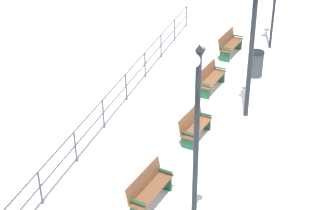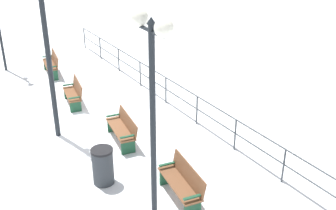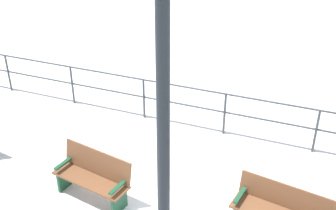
{
  "view_description": "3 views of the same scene",
  "coord_description": "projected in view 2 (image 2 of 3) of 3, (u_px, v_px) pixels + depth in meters",
  "views": [
    {
      "loc": [
        3.19,
        -14.11,
        8.34
      ],
      "look_at": [
        -1.11,
        -0.51,
        0.36
      ],
      "focal_mm": 53.75,
      "sensor_mm": 36.0,
      "label": 1
    },
    {
      "loc": [
        4.64,
        11.94,
        6.64
      ],
      "look_at": [
        -1.98,
        1.4,
        0.68
      ],
      "focal_mm": 45.83,
      "sensor_mm": 36.0,
      "label": 2
    },
    {
      "loc": [
        5.25,
        1.79,
        5.33
      ],
      "look_at": [
        -2.39,
        -1.16,
        0.69
      ],
      "focal_mm": 46.85,
      "sensor_mm": 36.0,
      "label": 3
    }
  ],
  "objects": [
    {
      "name": "lamppost_middle",
      "position": [
        47.0,
        49.0,
        12.19
      ],
      "size": [
        0.24,
        0.84,
        4.61
      ],
      "color": "black",
      "rests_on": "ground"
    },
    {
      "name": "trash_bin",
      "position": [
        103.0,
        166.0,
        10.95
      ],
      "size": [
        0.57,
        0.57,
        1.0
      ],
      "color": "#2D3338",
      "rests_on": "ground"
    },
    {
      "name": "lamppost_far",
      "position": [
        152.0,
        89.0,
        7.23
      ],
      "size": [
        0.32,
        1.09,
        5.06
      ],
      "color": "black",
      "rests_on": "ground"
    },
    {
      "name": "waterfront_railing",
      "position": [
        166.0,
        86.0,
        15.25
      ],
      "size": [
        0.05,
        15.28,
        1.0
      ],
      "color": "#383D42",
      "rests_on": "ground"
    },
    {
      "name": "bench_nearest",
      "position": [
        52.0,
        64.0,
        17.84
      ],
      "size": [
        0.76,
        1.64,
        0.92
      ],
      "rotation": [
        0.0,
        0.0,
        -0.18
      ],
      "color": "brown",
      "rests_on": "ground"
    },
    {
      "name": "bench_second",
      "position": [
        74.0,
        93.0,
        15.22
      ],
      "size": [
        0.75,
        1.5,
        0.89
      ],
      "rotation": [
        0.0,
        0.0,
        -0.19
      ],
      "color": "brown",
      "rests_on": "ground"
    },
    {
      "name": "ground_plane",
      "position": [
        95.0,
        122.0,
        14.21
      ],
      "size": [
        80.0,
        80.0,
        0.0
      ],
      "primitive_type": "plane",
      "color": "white",
      "rests_on": "ground"
    },
    {
      "name": "bench_third",
      "position": [
        123.0,
        128.0,
        12.86
      ],
      "size": [
        0.78,
        1.71,
        0.85
      ],
      "rotation": [
        0.0,
        0.0,
        -0.16
      ],
      "color": "brown",
      "rests_on": "ground"
    },
    {
      "name": "bench_fourth",
      "position": [
        182.0,
        182.0,
        10.33
      ],
      "size": [
        0.78,
        1.72,
        0.93
      ],
      "rotation": [
        0.0,
        0.0,
        -0.16
      ],
      "color": "brown",
      "rests_on": "ground"
    }
  ]
}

